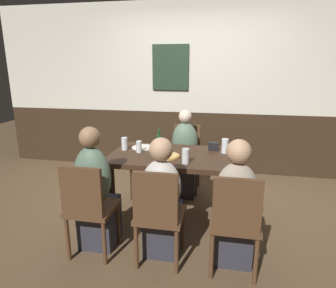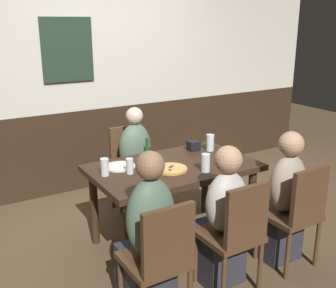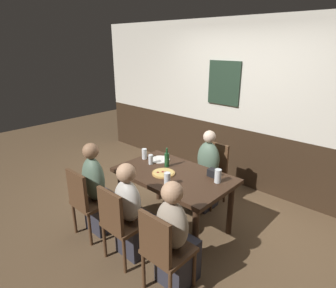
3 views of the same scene
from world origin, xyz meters
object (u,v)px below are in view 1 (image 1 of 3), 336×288
(person_mid_far, at_px, (184,160))
(beer_bottle_green, at_px, (159,143))
(chair_mid_near, at_px, (158,212))
(person_right_near, at_px, (235,212))
(dining_table, at_px, (176,163))
(highball_clear, at_px, (125,144))
(person_mid_near, at_px, (163,206))
(chair_right_near, at_px, (235,219))
(beer_glass_tall, at_px, (225,147))
(beer_glass_half, at_px, (139,147))
(pizza, at_px, (166,156))
(chair_mid_far, at_px, (186,154))
(condiment_caddy, at_px, (213,146))
(person_left_near, at_px, (96,198))
(chair_left_near, at_px, (88,205))
(plate_white_large, at_px, (143,147))
(tumbler_short, at_px, (186,157))

(person_mid_far, distance_m, beer_bottle_green, 0.72)
(chair_mid_near, bearing_deg, person_right_near, 14.69)
(person_right_near, bearing_deg, dining_table, 132.54)
(person_right_near, xyz_separation_m, beer_bottle_green, (-0.83, 0.77, 0.37))
(person_mid_far, xyz_separation_m, highball_clear, (-0.60, -0.61, 0.34))
(person_mid_near, bearing_deg, chair_right_near, -14.74)
(dining_table, height_order, beer_glass_tall, beer_glass_tall)
(chair_mid_near, relative_size, beer_glass_half, 6.89)
(dining_table, bearing_deg, pizza, -131.33)
(beer_glass_tall, height_order, highball_clear, beer_glass_tall)
(chair_mid_far, bearing_deg, condiment_caddy, -56.47)
(chair_right_near, relative_size, beer_glass_half, 6.89)
(chair_right_near, height_order, person_mid_far, person_mid_far)
(person_mid_near, distance_m, condiment_caddy, 1.06)
(person_left_near, height_order, person_mid_near, person_left_near)
(person_right_near, relative_size, beer_bottle_green, 4.47)
(person_left_near, distance_m, highball_clear, 0.82)
(condiment_caddy, bearing_deg, person_right_near, -75.93)
(person_mid_far, height_order, person_right_near, person_mid_far)
(chair_mid_far, bearing_deg, person_right_near, -67.73)
(pizza, xyz_separation_m, beer_glass_half, (-0.33, 0.10, 0.04))
(person_right_near, bearing_deg, highball_clear, 148.43)
(chair_left_near, distance_m, beer_bottle_green, 1.08)
(chair_mid_far, xyz_separation_m, beer_glass_tall, (0.52, -0.68, 0.31))
(chair_mid_far, xyz_separation_m, chair_mid_near, (-0.00, -1.68, 0.00))
(beer_glass_tall, bearing_deg, condiment_caddy, 144.63)
(chair_mid_near, xyz_separation_m, condiment_caddy, (0.39, 1.10, 0.29))
(person_mid_far, distance_m, pizza, 0.83)
(chair_right_near, bearing_deg, person_mid_far, 112.28)
(pizza, relative_size, highball_clear, 1.95)
(plate_white_large, bearing_deg, person_mid_near, -64.35)
(person_mid_far, relative_size, person_right_near, 1.00)
(plate_white_large, bearing_deg, chair_mid_near, -68.01)
(person_right_near, bearing_deg, person_left_near, -179.93)
(beer_glass_tall, xyz_separation_m, beer_bottle_green, (-0.72, -0.07, 0.03))
(chair_right_near, bearing_deg, condiment_caddy, 102.04)
(person_mid_far, distance_m, beer_glass_tall, 0.81)
(highball_clear, bearing_deg, chair_mid_far, 52.03)
(plate_white_large, bearing_deg, dining_table, -24.21)
(plate_white_large, bearing_deg, person_mid_far, 49.80)
(chair_mid_near, bearing_deg, tumbler_short, 75.85)
(dining_table, height_order, chair_left_near, chair_left_near)
(chair_left_near, height_order, chair_mid_near, same)
(person_mid_far, xyz_separation_m, beer_bottle_green, (-0.20, -0.58, 0.37))
(beer_glass_tall, bearing_deg, chair_right_near, -84.01)
(chair_mid_far, bearing_deg, chair_mid_near, -90.00)
(beer_glass_tall, bearing_deg, person_right_near, -82.86)
(chair_mid_near, relative_size, pizza, 3.15)
(plate_white_large, bearing_deg, tumbler_short, -39.39)
(chair_right_near, height_order, beer_bottle_green, beer_bottle_green)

